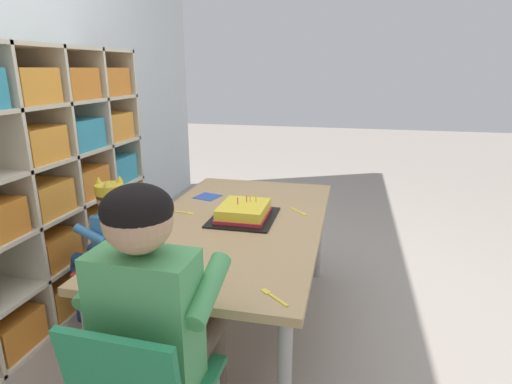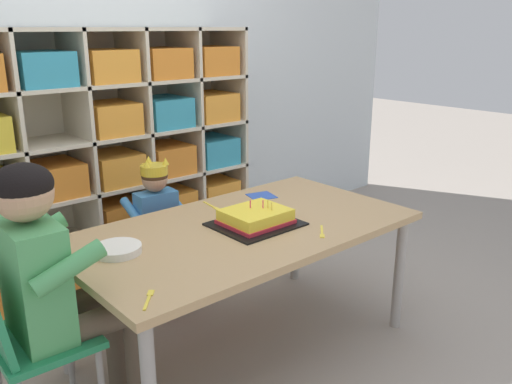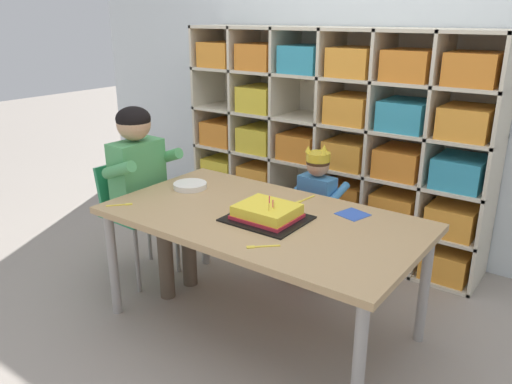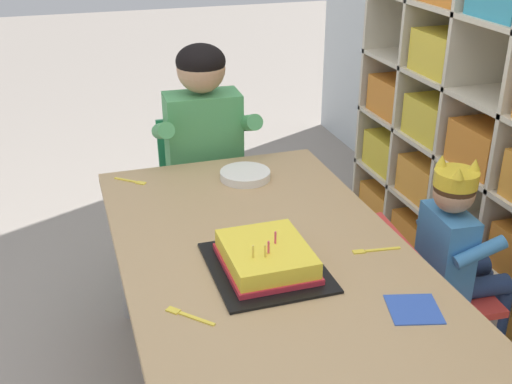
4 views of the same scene
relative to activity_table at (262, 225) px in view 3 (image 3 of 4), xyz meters
name	(u,v)px [view 3 (image 3 of 4)]	position (x,y,z in m)	size (l,w,h in m)	color
ground	(261,325)	(0.00, 0.00, -0.56)	(16.00, 16.00, 0.00)	gray
classroom_back_wall	(385,50)	(0.00, 1.34, 0.75)	(5.24, 0.10, 2.61)	silver
storage_cubby_shelf	(332,148)	(-0.21, 1.09, 0.13)	(2.09, 0.38, 1.45)	beige
activity_table	(262,225)	(0.00, 0.00, 0.00)	(1.51, 0.84, 0.61)	tan
classroom_chair_blue	(310,225)	(-0.06, 0.58, -0.21)	(0.38, 0.37, 0.57)	red
child_with_crown	(321,196)	(-0.06, 0.68, -0.06)	(0.31, 0.31, 0.81)	#3D7FBC
classroom_chair_adult_side	(135,207)	(-0.95, 0.02, -0.12)	(0.36, 0.38, 0.69)	#238451
adult_helper_seated	(145,177)	(-0.83, 0.01, 0.08)	(0.44, 0.41, 1.04)	#4C9E5B
birthday_cake_on_tray	(267,214)	(0.05, -0.03, 0.08)	(0.36, 0.31, 0.11)	black
paper_plate_stack	(190,186)	(-0.55, 0.09, 0.07)	(0.18, 0.18, 0.03)	white
paper_napkin_square	(353,214)	(0.35, 0.27, 0.05)	(0.13, 0.13, 0.00)	#3356B7
fork_near_child_seat	(261,246)	(0.20, -0.28, 0.05)	(0.11, 0.11, 0.00)	yellow
fork_beside_plate_stack	(121,205)	(-0.65, -0.31, 0.05)	(0.10, 0.11, 0.00)	yellow
fork_at_table_front_edge	(304,200)	(0.06, 0.30, 0.05)	(0.03, 0.15, 0.00)	yellow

